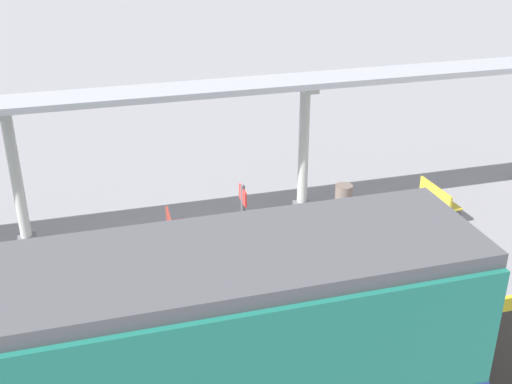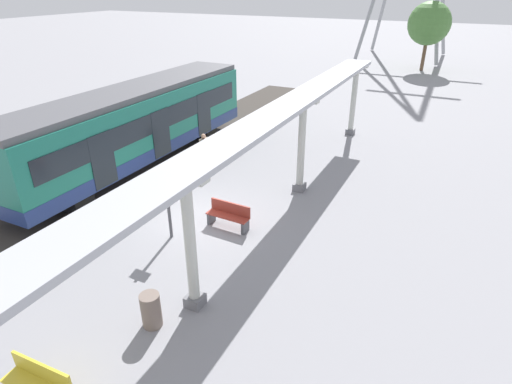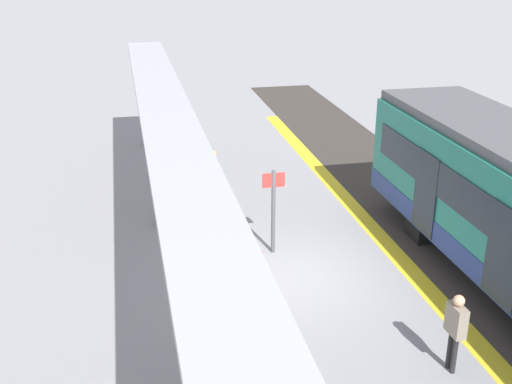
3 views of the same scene
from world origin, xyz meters
name	(u,v)px [view 2 (image 2 of 3)]	position (x,y,z in m)	size (l,w,h in m)	color
ground_plane	(192,217)	(0.00, 0.00, 0.00)	(176.00, 176.00, 0.00)	gray
tactile_edge_strip	(129,200)	(-2.85, 0.00, 0.00)	(0.52, 28.54, 0.01)	gold
trackbed	(93,190)	(-4.71, 0.00, 0.00)	(3.20, 40.54, 0.01)	#38332D
train_near_carriage	(137,126)	(-4.71, 2.92, 1.83)	(2.65, 13.44, 3.48)	#1D7361
canopy_pillar_second	(190,244)	(2.66, -3.75, 1.87)	(1.10, 0.44, 3.69)	slate
canopy_pillar_third	(301,146)	(2.66, 3.65, 1.87)	(1.10, 0.44, 3.69)	slate
canopy_pillar_fourth	(354,100)	(2.66, 11.35, 1.87)	(1.10, 0.44, 3.69)	slate
canopy_beam	(261,123)	(2.66, 0.12, 3.77)	(1.20, 23.26, 0.16)	#A8AAB2
bench_near_end	(39,383)	(1.46, -7.36, 0.44)	(1.52, 0.50, 0.86)	gold
bench_mid_platform	(229,215)	(1.52, 0.02, 0.44)	(1.51, 0.49, 0.86)	maroon
trash_bin	(151,310)	(2.12, -4.78, 0.45)	(0.48, 0.48, 0.90)	#736359
platform_info_sign	(168,201)	(0.15, -1.38, 1.33)	(0.56, 0.10, 2.20)	#4C4C51
passenger_waiting_near_edge	(204,147)	(-1.95, 3.93, 0.99)	(0.22, 0.46, 1.58)	black
tree_left_background	(429,24)	(3.80, 32.38, 4.09)	(3.74, 3.74, 5.97)	brown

